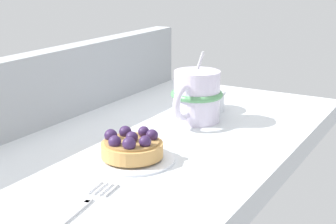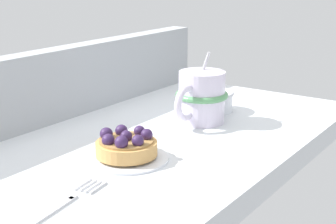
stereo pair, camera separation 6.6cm
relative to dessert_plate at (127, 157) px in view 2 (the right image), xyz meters
The scene contains 7 objects.
ground_plane 6.83cm from the dessert_plate, 27.28° to the left, with size 82.52×41.71×3.55cm, color silver.
window_rail_back 23.38cm from the dessert_plate, 75.24° to the left, with size 80.87×3.80×12.00cm, color #9EA3A8.
dessert_plate is the anchor object (origin of this frame).
raspberry_tart 1.76cm from the dessert_plate, 141.78° to the left, with size 8.37×8.37×3.61cm.
coffee_mug 20.70cm from the dessert_plate, ahead, with size 12.09×8.80×11.66cm.
dessert_fork 15.72cm from the dessert_plate, 168.59° to the right, with size 16.14×3.98×0.60cm.
sugar_bowl 27.54cm from the dessert_plate, ahead, with size 7.60×7.60×3.61cm.
Camera 2 is at (-55.83, -44.76, 25.64)cm, focal length 54.70 mm.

